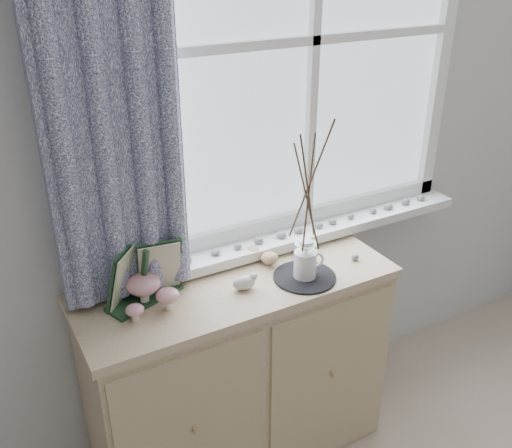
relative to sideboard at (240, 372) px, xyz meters
name	(u,v)px	position (x,y,z in m)	size (l,w,h in m)	color
sideboard	(240,372)	(0.00, 0.00, 0.00)	(1.20, 0.45, 0.85)	beige
botanical_book	(145,276)	(-0.34, 0.03, 0.54)	(0.32, 0.13, 0.22)	#1E4025
toadstool_cluster	(148,290)	(-0.34, 0.02, 0.49)	(0.19, 0.17, 0.11)	white
wooden_eggs	(260,255)	(0.15, 0.09, 0.46)	(0.10, 0.12, 0.08)	tan
songbird_figurine	(244,282)	(0.00, -0.05, 0.45)	(0.11, 0.05, 0.06)	silver
crocheted_doily	(305,277)	(0.23, -0.09, 0.43)	(0.24, 0.24, 0.01)	black
twig_pitcher	(309,187)	(0.23, -0.09, 0.79)	(0.29, 0.29, 0.64)	white
sideboard_pebbles	(307,260)	(0.30, 0.00, 0.44)	(0.33, 0.23, 0.02)	gray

